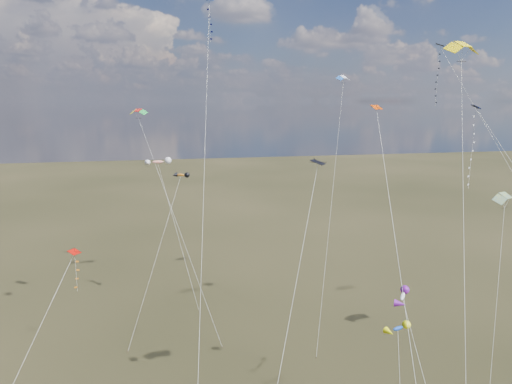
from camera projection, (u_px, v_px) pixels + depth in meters
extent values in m
cube|color=black|center=(440.00, 45.00, 52.45)|extent=(1.37, 1.38, 0.38)
cube|color=#0D1D4B|center=(209.00, 0.00, 46.81)|extent=(0.95, 0.92, 0.28)
cylinder|color=silver|center=(203.00, 208.00, 38.63)|extent=(4.31, 23.93, 38.15)
cube|color=black|center=(318.00, 162.00, 30.64)|extent=(1.23, 1.23, 0.29)
cylinder|color=silver|center=(278.00, 381.00, 26.52)|extent=(8.34, 11.75, 23.91)
cube|color=#B40A02|center=(74.00, 252.00, 41.12)|extent=(1.21, 1.22, 0.31)
cylinder|color=silver|center=(24.00, 359.00, 37.09)|extent=(7.12, 9.93, 14.59)
cube|color=#080F45|center=(476.00, 107.00, 37.73)|extent=(0.75, 0.80, 0.33)
cube|color=#C73801|center=(376.00, 107.00, 35.47)|extent=(0.89, 0.84, 0.35)
cylinder|color=silver|center=(411.00, 350.00, 26.50)|extent=(5.50, 23.16, 27.48)
cylinder|color=silver|center=(466.00, 298.00, 28.02)|extent=(8.69, 17.13, 32.11)
cylinder|color=silver|center=(332.00, 199.00, 57.90)|extent=(10.14, 19.83, 31.38)
cube|color=#332316|center=(316.00, 358.00, 50.45)|extent=(0.10, 0.10, 0.12)
cylinder|color=silver|center=(498.00, 292.00, 46.46)|extent=(8.26, 10.20, 17.71)
cylinder|color=silver|center=(178.00, 224.00, 54.90)|extent=(8.75, 12.11, 26.83)
cube|color=#332316|center=(223.00, 347.00, 52.57)|extent=(0.10, 0.10, 0.12)
ellipsoid|color=orange|center=(181.00, 175.00, 61.79)|extent=(2.38, 2.28, 0.85)
cylinder|color=silver|center=(157.00, 256.00, 56.73)|extent=(7.10, 12.79, 18.12)
cube|color=#332316|center=(128.00, 351.00, 51.66)|extent=(0.10, 0.10, 0.12)
ellipsoid|color=white|center=(403.00, 296.00, 34.62)|extent=(2.22, 2.61, 0.72)
ellipsoid|color=red|center=(158.00, 162.00, 70.46)|extent=(3.52, 1.45, 1.26)
cylinder|color=silver|center=(177.00, 231.00, 66.14)|extent=(4.79, 13.80, 18.72)
cube|color=#332316|center=(199.00, 310.00, 61.81)|extent=(0.10, 0.10, 0.12)
ellipsoid|color=#123EB0|center=(398.00, 328.00, 34.28)|extent=(2.07, 1.28, 0.75)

